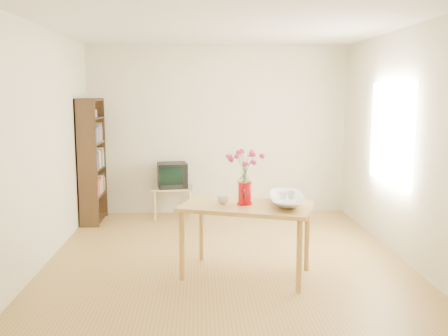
{
  "coord_description": "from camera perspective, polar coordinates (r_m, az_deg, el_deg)",
  "views": [
    {
      "loc": [
        -0.29,
        -5.5,
        1.87
      ],
      "look_at": [
        0.0,
        0.3,
        1.0
      ],
      "focal_mm": 40.0,
      "sensor_mm": 36.0,
      "label": 1
    }
  ],
  "objects": [
    {
      "name": "flowers",
      "position": [
        5.03,
        2.4,
        0.35
      ],
      "size": [
        0.26,
        0.26,
        0.37
      ],
      "primitive_type": null,
      "color": "#DD347A",
      "rests_on": "pitcher"
    },
    {
      "name": "television",
      "position": [
        7.59,
        -5.92,
        -0.77
      ],
      "size": [
        0.48,
        0.46,
        0.37
      ],
      "rotation": [
        0.0,
        0.0,
        0.15
      ],
      "color": "black",
      "rests_on": "tv_stand"
    },
    {
      "name": "teacup_a",
      "position": [
        5.12,
        6.78,
        -1.88
      ],
      "size": [
        0.09,
        0.09,
        0.06
      ],
      "primitive_type": "imported",
      "rotation": [
        0.0,
        0.0,
        0.52
      ],
      "color": "white",
      "rests_on": "bowl"
    },
    {
      "name": "bowl",
      "position": [
        5.12,
        7.23,
        -1.33
      ],
      "size": [
        0.58,
        0.58,
        0.5
      ],
      "primitive_type": "imported",
      "rotation": [
        0.0,
        0.0,
        -0.1
      ],
      "color": "white",
      "rests_on": "table"
    },
    {
      "name": "room",
      "position": [
        5.54,
        0.45,
        2.63
      ],
      "size": [
        4.5,
        4.5,
        4.5
      ],
      "color": "olive",
      "rests_on": "ground"
    },
    {
      "name": "mug",
      "position": [
        5.12,
        -0.1,
        -3.63
      ],
      "size": [
        0.14,
        0.14,
        0.09
      ],
      "primitive_type": "imported",
      "rotation": [
        0.0,
        0.0,
        2.81
      ],
      "color": "white",
      "rests_on": "table"
    },
    {
      "name": "pitcher",
      "position": [
        5.08,
        2.38,
        -3.0
      ],
      "size": [
        0.15,
        0.23,
        0.23
      ],
      "rotation": [
        0.0,
        0.0,
        -0.15
      ],
      "color": "#BB0B0F",
      "rests_on": "table"
    },
    {
      "name": "table",
      "position": [
        5.11,
        2.56,
        -5.18
      ],
      "size": [
        1.47,
        1.12,
        0.75
      ],
      "rotation": [
        0.0,
        0.0,
        -0.33
      ],
      "color": "#A47638",
      "rests_on": "ground"
    },
    {
      "name": "teacup_b",
      "position": [
        5.16,
        7.67,
        -1.79
      ],
      "size": [
        0.09,
        0.09,
        0.07
      ],
      "primitive_type": "imported",
      "rotation": [
        0.0,
        0.0,
        1.36
      ],
      "color": "white",
      "rests_on": "bowl"
    },
    {
      "name": "bookshelf",
      "position": [
        7.49,
        -14.83,
        0.32
      ],
      "size": [
        0.28,
        0.7,
        1.8
      ],
      "color": "black",
      "rests_on": "ground"
    },
    {
      "name": "tv_stand",
      "position": [
        7.63,
        -5.89,
        -2.74
      ],
      "size": [
        0.6,
        0.45,
        0.46
      ],
      "color": "tan",
      "rests_on": "ground"
    }
  ]
}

